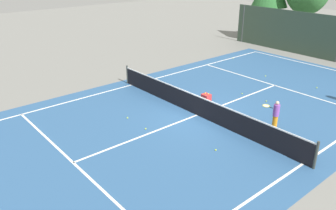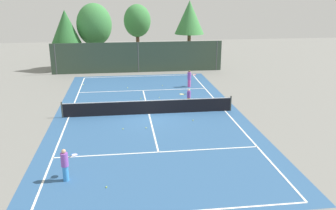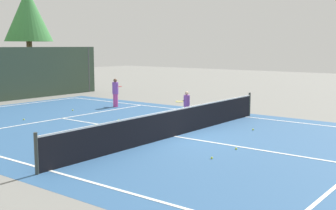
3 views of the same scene
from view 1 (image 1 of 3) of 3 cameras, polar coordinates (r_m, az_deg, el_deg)
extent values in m
plane|color=slate|center=(16.43, 4.87, -1.69)|extent=(80.00, 80.00, 0.00)
cube|color=#2D5684|center=(16.43, 4.87, -1.69)|extent=(13.00, 25.00, 0.00)
cube|color=white|center=(20.36, -6.09, 3.35)|extent=(0.10, 24.00, 0.01)
cube|color=white|center=(13.62, 21.58, -9.07)|extent=(0.10, 24.00, 0.01)
cube|color=white|center=(25.86, 24.22, 5.76)|extent=(11.00, 0.10, 0.01)
cube|color=white|center=(13.21, -15.54, -9.23)|extent=(11.00, 0.10, 0.01)
cube|color=white|center=(21.14, 17.31, 3.15)|extent=(11.00, 0.10, 0.01)
cube|color=white|center=(16.42, 4.87, -1.67)|extent=(0.10, 12.80, 0.01)
cylinder|color=#333833|center=(20.50, -6.79, 5.06)|extent=(0.10, 0.10, 1.10)
cylinder|color=#333833|center=(13.21, 23.43, -7.71)|extent=(0.10, 0.10, 1.10)
cube|color=black|center=(16.23, 4.93, -0.18)|extent=(11.80, 0.03, 0.95)
cube|color=white|center=(16.04, 4.99, 1.46)|extent=(11.80, 0.04, 0.05)
cylinder|color=#3F4447|center=(31.52, 12.41, 13.11)|extent=(0.12, 0.12, 3.20)
cylinder|color=brown|center=(31.86, 21.45, 12.07)|extent=(0.32, 0.32, 3.08)
cylinder|color=brown|center=(32.72, 16.16, 12.90)|extent=(0.43, 0.43, 2.95)
cylinder|color=orange|center=(15.76, 17.37, -2.68)|extent=(0.22, 0.22, 0.60)
cylinder|color=purple|center=(15.53, 17.61, -0.83)|extent=(0.27, 0.27, 0.52)
sphere|color=beige|center=(15.40, 17.77, 0.33)|extent=(0.16, 0.16, 0.16)
cylinder|color=black|center=(15.67, 16.77, -0.41)|extent=(0.20, 0.03, 0.03)
torus|color=yellow|center=(15.79, 16.04, -0.13)|extent=(0.34, 0.34, 0.03)
cylinder|color=silver|center=(15.79, 16.04, -0.13)|extent=(0.28, 0.28, 0.00)
cube|color=red|center=(18.06, 6.38, 1.26)|extent=(0.43, 0.39, 0.36)
sphere|color=#CCE533|center=(18.04, 6.21, 1.96)|extent=(0.07, 0.07, 0.07)
sphere|color=#CCE533|center=(17.97, 6.73, 1.85)|extent=(0.07, 0.07, 0.07)
sphere|color=#CCE533|center=(19.30, 12.25, 1.87)|extent=(0.07, 0.07, 0.07)
sphere|color=#CCE533|center=(22.59, 15.93, 4.67)|extent=(0.07, 0.07, 0.07)
sphere|color=#CCE533|center=(16.13, -6.78, -2.14)|extent=(0.07, 0.07, 0.07)
sphere|color=#CCE533|center=(26.16, 10.80, 7.67)|extent=(0.07, 0.07, 0.07)
sphere|color=#CCE533|center=(21.52, 23.54, 2.66)|extent=(0.07, 0.07, 0.07)
sphere|color=#CCE533|center=(18.60, 16.06, 0.63)|extent=(0.07, 0.07, 0.07)
sphere|color=#CCE533|center=(13.59, 7.96, -7.43)|extent=(0.07, 0.07, 0.07)
sphere|color=#CCE533|center=(15.06, -3.74, -3.98)|extent=(0.07, 0.07, 0.07)
camera|label=2|loc=(18.15, -89.61, 4.44)|focal=38.69mm
camera|label=3|loc=(23.10, -36.81, 9.75)|focal=46.10mm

